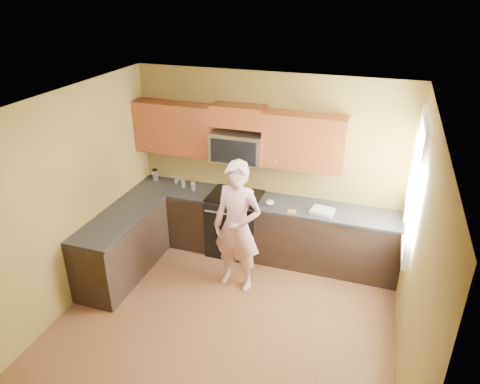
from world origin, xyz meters
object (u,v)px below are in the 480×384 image
at_px(travel_mug, 156,180).
at_px(microwave, 238,160).
at_px(frying_pan, 234,198).
at_px(butter_tub, 251,203).
at_px(woman, 237,227).
at_px(stove, 235,223).

bearing_deg(travel_mug, microwave, -1.98).
height_order(frying_pan, butter_tub, frying_pan).
bearing_deg(travel_mug, woman, -29.59).
bearing_deg(stove, butter_tub, -20.95).
xyz_separation_m(stove, microwave, (0.00, 0.12, 0.97)).
bearing_deg(travel_mug, butter_tub, -9.43).
height_order(microwave, travel_mug, microwave).
bearing_deg(woman, stove, 118.04).
bearing_deg(frying_pan, woman, -68.57).
xyz_separation_m(stove, woman, (0.30, -0.80, 0.43)).
height_order(stove, microwave, microwave).
height_order(microwave, frying_pan, microwave).
distance_m(microwave, woman, 1.11).
bearing_deg(woman, butter_tub, 99.40).
xyz_separation_m(stove, frying_pan, (0.02, -0.10, 0.47)).
bearing_deg(stove, travel_mug, 172.96).
relative_size(microwave, butter_tub, 5.86).
xyz_separation_m(frying_pan, butter_tub, (0.26, -0.00, -0.03)).
distance_m(microwave, frying_pan, 0.55).
height_order(frying_pan, travel_mug, travel_mug).
bearing_deg(woman, frying_pan, 119.51).
relative_size(woman, butter_tub, 13.94).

